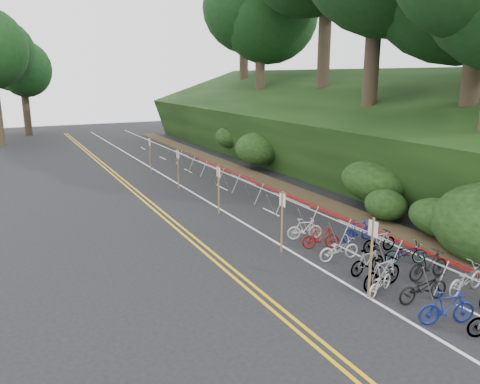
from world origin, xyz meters
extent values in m
plane|color=black|center=(0.00, 0.00, 0.00)|extent=(120.00, 120.00, 0.00)
cube|color=gold|center=(-2.15, 10.00, 0.00)|extent=(0.12, 80.00, 0.01)
cube|color=gold|center=(-1.85, 10.00, 0.00)|extent=(0.12, 80.00, 0.01)
cube|color=silver|center=(1.00, 10.00, 0.00)|extent=(0.12, 80.00, 0.01)
cube|color=silver|center=(5.20, 10.00, 0.00)|extent=(0.12, 80.00, 0.01)
cube|color=silver|center=(3.10, -2.00, 0.00)|extent=(0.10, 1.60, 0.01)
cube|color=silver|center=(3.10, 4.00, 0.00)|extent=(0.10, 1.60, 0.01)
cube|color=silver|center=(3.10, 10.00, 0.00)|extent=(0.10, 1.60, 0.01)
cube|color=silver|center=(3.10, 16.00, 0.00)|extent=(0.10, 1.60, 0.01)
cube|color=silver|center=(3.10, 22.00, 0.00)|extent=(0.10, 1.60, 0.01)
cube|color=silver|center=(3.10, 28.00, 0.00)|extent=(0.10, 1.60, 0.01)
cube|color=silver|center=(3.10, 34.00, 0.00)|extent=(0.10, 1.60, 0.01)
cube|color=maroon|center=(5.70, 12.00, 0.05)|extent=(0.25, 28.00, 0.10)
cube|color=black|center=(13.50, 22.00, 2.80)|extent=(12.32, 44.00, 9.11)
cube|color=#382819|center=(6.40, 22.00, 0.08)|extent=(1.40, 44.00, 0.16)
ellipsoid|color=#284C19|center=(7.20, 3.00, 1.04)|extent=(2.00, 2.80, 1.60)
ellipsoid|color=#284C19|center=(8.00, 8.00, 1.55)|extent=(2.60, 3.64, 2.08)
ellipsoid|color=#284C19|center=(9.20, 14.00, 1.99)|extent=(2.20, 3.08, 1.76)
ellipsoid|color=#284C19|center=(7.80, 20.00, 1.56)|extent=(3.00, 4.20, 2.40)
ellipsoid|color=#284C19|center=(8.50, 26.00, 1.73)|extent=(2.40, 3.36, 1.92)
ellipsoid|color=#284C19|center=(9.80, 30.00, 2.41)|extent=(2.80, 3.92, 2.24)
ellipsoid|color=#284C19|center=(7.00, 6.00, 0.90)|extent=(1.80, 2.52, 1.44)
ellipsoid|color=#284C19|center=(10.00, 18.00, 2.60)|extent=(3.20, 4.48, 2.56)
cylinder|color=#2D2319|center=(12.00, 6.00, 6.76)|extent=(0.92, 0.92, 7.92)
cylinder|color=#2D2319|center=(11.00, 12.00, 6.21)|extent=(0.90, 0.90, 7.42)
cylinder|color=#2D2319|center=(13.50, 20.00, 7.41)|extent=(0.95, 0.95, 8.41)
cylinder|color=#2D2319|center=(12.50, 28.00, 6.26)|extent=(0.87, 0.87, 6.93)
ellipsoid|color=black|center=(12.50, 28.00, 12.50)|extent=(9.24, 9.24, 8.78)
cylinder|color=#2D2319|center=(15.00, 36.00, 7.46)|extent=(0.92, 0.92, 7.92)
cylinder|color=#2D2319|center=(-6.00, 50.00, 2.97)|extent=(0.82, 0.82, 5.94)
ellipsoid|color=black|center=(-6.00, 50.00, 8.25)|extent=(7.70, 7.70, 7.31)
cylinder|color=#939497|center=(2.69, -1.95, 1.22)|extent=(0.05, 2.86, 0.05)
cylinder|color=#939497|center=(2.41, -0.62, 0.61)|extent=(0.61, 0.04, 1.20)
cylinder|color=#939497|center=(2.97, -0.62, 0.61)|extent=(0.61, 0.04, 1.20)
cylinder|color=#939497|center=(3.00, 3.00, 1.15)|extent=(0.05, 3.00, 0.05)
cylinder|color=#939497|center=(2.72, 1.60, 0.57)|extent=(0.58, 0.04, 1.13)
cylinder|color=#939497|center=(3.28, 1.60, 0.57)|extent=(0.58, 0.04, 1.13)
cylinder|color=#939497|center=(2.72, 4.40, 0.57)|extent=(0.58, 0.04, 1.13)
cylinder|color=#939497|center=(3.28, 4.40, 0.57)|extent=(0.58, 0.04, 1.13)
cylinder|color=#939497|center=(3.00, 8.00, 1.15)|extent=(0.05, 3.00, 0.05)
cylinder|color=#939497|center=(2.72, 6.60, 0.57)|extent=(0.58, 0.04, 1.13)
cylinder|color=#939497|center=(3.28, 6.60, 0.57)|extent=(0.58, 0.04, 1.13)
cylinder|color=#939497|center=(2.72, 9.40, 0.57)|extent=(0.58, 0.04, 1.13)
cylinder|color=#939497|center=(3.28, 9.40, 0.57)|extent=(0.58, 0.04, 1.13)
cylinder|color=#939497|center=(3.00, 13.00, 1.15)|extent=(0.05, 3.00, 0.05)
cylinder|color=#939497|center=(2.72, 11.60, 0.57)|extent=(0.58, 0.04, 1.13)
cylinder|color=#939497|center=(3.28, 11.60, 0.57)|extent=(0.58, 0.04, 1.13)
cylinder|color=#939497|center=(2.72, 14.40, 0.57)|extent=(0.58, 0.04, 1.13)
cylinder|color=#939497|center=(3.28, 14.40, 0.57)|extent=(0.58, 0.04, 1.13)
cylinder|color=#939497|center=(3.00, 18.00, 1.15)|extent=(0.05, 3.00, 0.05)
cylinder|color=#939497|center=(2.72, 16.60, 0.57)|extent=(0.58, 0.04, 1.13)
cylinder|color=#939497|center=(3.28, 16.60, 0.57)|extent=(0.58, 0.04, 1.13)
cylinder|color=#939497|center=(2.72, 19.40, 0.57)|extent=(0.58, 0.04, 1.13)
cylinder|color=#939497|center=(3.28, 19.40, 0.57)|extent=(0.58, 0.04, 1.13)
cylinder|color=#939497|center=(3.00, 23.00, 1.15)|extent=(0.05, 3.00, 0.05)
cylinder|color=#939497|center=(2.72, 21.60, 0.57)|extent=(0.58, 0.04, 1.13)
cylinder|color=#939497|center=(3.28, 21.60, 0.57)|extent=(0.58, 0.04, 1.13)
cylinder|color=#939497|center=(2.72, 24.40, 0.57)|extent=(0.58, 0.04, 1.13)
cylinder|color=#939497|center=(3.28, 24.40, 0.57)|extent=(0.58, 0.04, 1.13)
cylinder|color=brown|center=(1.02, 0.44, 1.32)|extent=(0.08, 0.08, 2.63)
cube|color=silver|center=(1.02, 0.44, 2.28)|extent=(0.02, 0.40, 0.50)
cylinder|color=brown|center=(0.60, 5.00, 1.25)|extent=(0.08, 0.08, 2.50)
cube|color=silver|center=(0.60, 5.00, 2.15)|extent=(0.02, 0.40, 0.50)
cylinder|color=brown|center=(0.60, 11.00, 1.25)|extent=(0.08, 0.08, 2.50)
cube|color=silver|center=(0.60, 11.00, 2.15)|extent=(0.02, 0.40, 0.50)
cylinder|color=brown|center=(0.60, 17.00, 1.25)|extent=(0.08, 0.08, 2.50)
cube|color=silver|center=(0.60, 17.00, 2.15)|extent=(0.02, 0.40, 0.50)
cylinder|color=brown|center=(0.60, 23.00, 1.25)|extent=(0.08, 0.08, 2.50)
cube|color=silver|center=(0.60, 23.00, 2.15)|extent=(0.02, 0.40, 0.50)
imported|color=beige|center=(1.51, 0.48, 0.40)|extent=(1.05, 1.59, 0.79)
imported|color=navy|center=(1.82, -1.83, 0.51)|extent=(1.01, 1.75, 1.01)
imported|color=black|center=(2.30, -0.55, 0.48)|extent=(0.80, 1.88, 0.96)
imported|color=#9E9EA3|center=(4.00, -0.75, 0.49)|extent=(0.89, 1.92, 0.97)
imported|color=slate|center=(1.85, 0.75, 0.54)|extent=(0.75, 1.86, 1.09)
imported|color=black|center=(3.78, 0.56, 0.52)|extent=(0.55, 1.75, 1.05)
imported|color=slate|center=(2.19, 1.82, 0.48)|extent=(0.57, 1.62, 0.96)
imported|color=slate|center=(4.10, 1.90, 0.43)|extent=(1.09, 1.72, 0.85)
imported|color=beige|center=(2.12, 3.32, 0.45)|extent=(0.70, 1.75, 0.90)
imported|color=slate|center=(4.06, 3.23, 0.46)|extent=(0.55, 1.57, 0.93)
imported|color=maroon|center=(2.24, 4.63, 0.47)|extent=(0.94, 1.61, 0.93)
imported|color=navy|center=(4.14, 4.59, 0.49)|extent=(0.53, 1.64, 0.98)
imported|color=beige|center=(2.29, 5.84, 0.47)|extent=(0.86, 1.61, 0.93)
camera|label=1|loc=(-8.80, -9.83, 6.87)|focal=35.00mm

